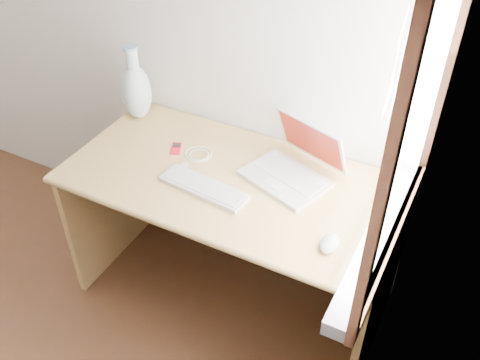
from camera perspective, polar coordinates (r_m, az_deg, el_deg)
The scene contains 9 objects.
window at distance 1.74m, azimuth 18.10°, elevation 5.53°, with size 0.11×0.99×1.10m.
desk at distance 2.47m, azimuth 0.14°, elevation -2.69°, with size 1.44×0.72×0.76m.
laptop at distance 2.27m, azimuth 5.32°, elevation 1.70°, with size 0.40×0.39×0.23m.
external_keyboard at distance 2.22m, azimuth -3.89°, elevation -0.77°, with size 0.40×0.16×0.02m.
mouse at distance 1.99m, azimuth 9.56°, elevation -6.69°, with size 0.06×0.11×0.04m, color silver.
ipod at distance 2.46m, azimuth -6.83°, elevation 3.34°, with size 0.08×0.10×0.01m.
cable_coil at distance 2.41m, azimuth -4.45°, elevation 2.79°, with size 0.12×0.12×0.01m, color white.
remote at distance 2.34m, azimuth -6.26°, elevation 1.33°, with size 0.03×0.07×0.01m, color white.
vase at distance 2.64m, azimuth -11.04°, elevation 9.44°, with size 0.15×0.15×0.37m.
Camera 1 is at (1.88, -0.18, 2.18)m, focal length 40.00 mm.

